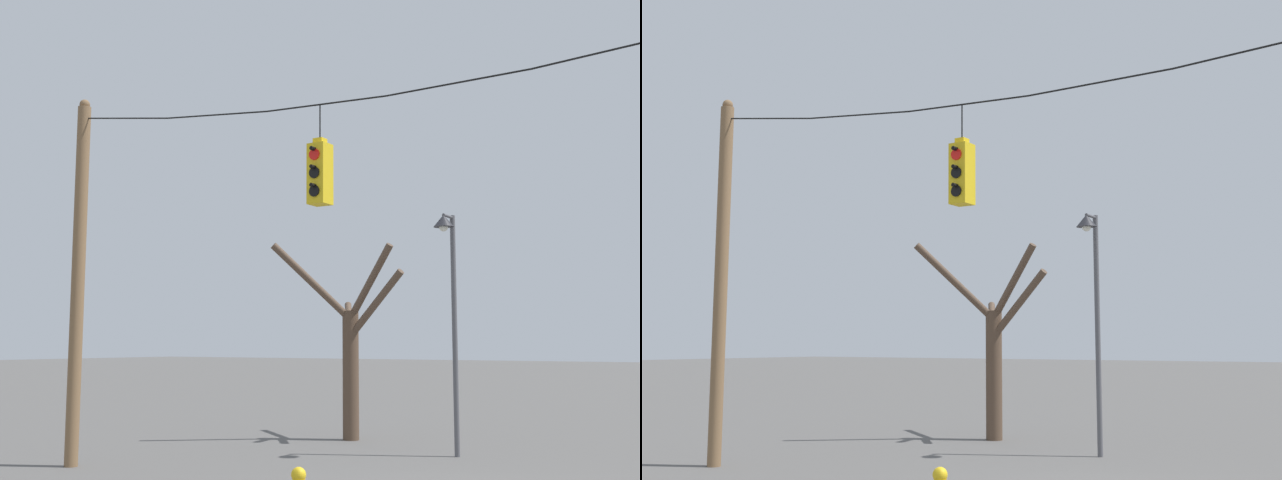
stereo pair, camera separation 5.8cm
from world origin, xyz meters
The scene contains 5 objects.
utility_pole_left centered at (-8.63, -0.48, 3.88)m, with size 0.28×0.28×7.79m.
span_wire centered at (0.00, -0.48, 6.87)m, with size 17.27×0.03×0.79m.
traffic_light_near_right_pole centered at (-2.54, -0.48, 5.45)m, with size 0.34×0.58×1.77m.
street_lamp centered at (-2.49, 4.91, 3.93)m, with size 0.46×0.80×5.46m.
bare_tree centered at (-6.07, 6.53, 2.45)m, with size 3.25×3.59×5.15m.
Camera 2 is at (4.85, -11.95, 2.53)m, focal length 45.00 mm.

